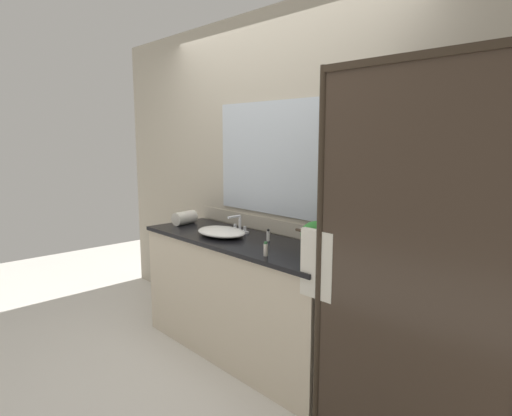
# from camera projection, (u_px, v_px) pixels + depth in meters

# --- Properties ---
(ground_plane) EXTENTS (8.00, 8.00, 0.00)m
(ground_plane) POSITION_uv_depth(u_px,v_px,m) (243.00, 353.00, 3.40)
(ground_plane) COLOR silver
(wall_back_with_mirror) EXTENTS (4.40, 0.06, 2.60)m
(wall_back_with_mirror) POSITION_uv_depth(u_px,v_px,m) (276.00, 181.00, 3.42)
(wall_back_with_mirror) COLOR #B2A893
(wall_back_with_mirror) RESTS_ON ground_plane
(vanity_cabinet) EXTENTS (1.80, 0.58, 0.90)m
(vanity_cabinet) POSITION_uv_depth(u_px,v_px,m) (244.00, 297.00, 3.33)
(vanity_cabinet) COLOR beige
(vanity_cabinet) RESTS_ON ground_plane
(shower_enclosure) EXTENTS (1.20, 0.59, 2.00)m
(shower_enclosure) POSITION_uv_depth(u_px,v_px,m) (381.00, 264.00, 2.19)
(shower_enclosure) COLOR #2D2319
(shower_enclosure) RESTS_ON ground_plane
(sink_basin) EXTENTS (0.43, 0.31, 0.06)m
(sink_basin) POSITION_uv_depth(u_px,v_px,m) (221.00, 232.00, 3.36)
(sink_basin) COLOR white
(sink_basin) RESTS_ON vanity_cabinet
(faucet) EXTENTS (0.17, 0.14, 0.14)m
(faucet) POSITION_uv_depth(u_px,v_px,m) (239.00, 227.00, 3.47)
(faucet) COLOR silver
(faucet) RESTS_ON vanity_cabinet
(potted_plant) EXTENTS (0.20, 0.20, 0.22)m
(potted_plant) POSITION_uv_depth(u_px,v_px,m) (316.00, 236.00, 2.79)
(potted_plant) COLOR #473828
(potted_plant) RESTS_ON vanity_cabinet
(amenity_bottle_shampoo) EXTENTS (0.02, 0.02, 0.09)m
(amenity_bottle_shampoo) POSITION_uv_depth(u_px,v_px,m) (268.00, 235.00, 3.19)
(amenity_bottle_shampoo) COLOR white
(amenity_bottle_shampoo) RESTS_ON vanity_cabinet
(amenity_bottle_lotion) EXTENTS (0.03, 0.03, 0.09)m
(amenity_bottle_lotion) POSITION_uv_depth(u_px,v_px,m) (266.00, 249.00, 2.79)
(amenity_bottle_lotion) COLOR silver
(amenity_bottle_lotion) RESTS_ON vanity_cabinet
(rolled_towel_near_edge) EXTENTS (0.15, 0.22, 0.11)m
(rolled_towel_near_edge) POSITION_uv_depth(u_px,v_px,m) (184.00, 218.00, 3.80)
(rolled_towel_near_edge) COLOR silver
(rolled_towel_near_edge) RESTS_ON vanity_cabinet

